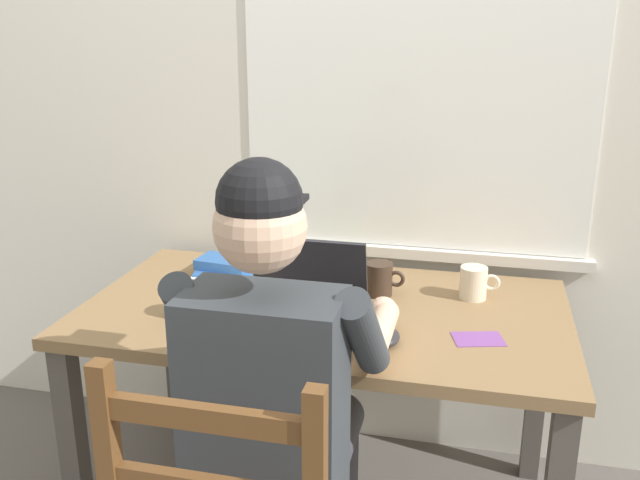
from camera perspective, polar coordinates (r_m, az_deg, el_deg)
back_wall at (r=2.34m, az=3.12°, el=12.54°), size 6.00×0.08×2.60m
desk at (r=2.07m, az=0.34°, el=-7.77°), size 1.40×0.78×0.70m
seated_person at (r=1.64m, az=-3.45°, el=-12.18°), size 0.50×0.60×1.25m
laptop at (r=1.89m, az=-1.56°, el=-5.57°), size 0.33×0.29×0.23m
computer_mouse at (r=1.81m, az=5.61°, el=-7.97°), size 0.06×0.10×0.03m
coffee_mug_white at (r=2.13m, az=12.56°, el=-3.45°), size 0.12×0.08×0.10m
coffee_mug_dark at (r=2.11m, az=4.90°, el=-3.20°), size 0.12×0.08×0.10m
coffee_mug_spare at (r=1.97m, az=-10.29°, el=-4.99°), size 0.12×0.09×0.10m
book_stack_main at (r=2.30m, az=-7.75°, el=-2.21°), size 0.21×0.17×0.05m
book_stack_side at (r=2.21m, az=-1.27°, el=-2.91°), size 0.22×0.17×0.05m
paper_pile_near_laptop at (r=2.19m, az=-7.84°, el=-3.79°), size 0.24×0.16×0.01m
paper_pile_back_corner at (r=2.19m, az=-8.91°, el=-3.86°), size 0.26×0.25×0.01m
paper_pile_side at (r=1.88m, az=-5.54°, el=-7.28°), size 0.27×0.23×0.02m
landscape_photo_print at (r=1.88m, az=12.88°, el=-7.94°), size 0.15×0.12×0.00m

